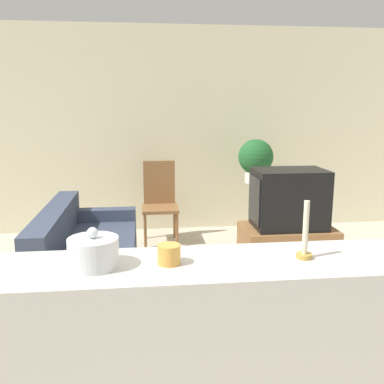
# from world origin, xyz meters

# --- Properties ---
(wall_back) EXTENTS (9.00, 0.06, 2.70)m
(wall_back) POSITION_xyz_m (0.00, 3.43, 1.35)
(wall_back) COLOR beige
(wall_back) RESTS_ON ground_plane
(couch) EXTENTS (0.80, 1.66, 0.79)m
(couch) POSITION_xyz_m (-0.61, 1.43, 0.29)
(couch) COLOR #384256
(couch) RESTS_ON ground_plane
(tv_stand) EXTENTS (0.91, 0.58, 0.48)m
(tv_stand) POSITION_xyz_m (1.36, 1.68, 0.24)
(tv_stand) COLOR olive
(tv_stand) RESTS_ON ground_plane
(television) EXTENTS (0.71, 0.48, 0.59)m
(television) POSITION_xyz_m (1.35, 1.68, 0.78)
(television) COLOR black
(television) RESTS_ON tv_stand
(wooden_chair) EXTENTS (0.44, 0.44, 1.00)m
(wooden_chair) POSITION_xyz_m (0.12, 2.88, 0.54)
(wooden_chair) COLOR olive
(wooden_chair) RESTS_ON ground_plane
(plant_stand) EXTENTS (0.14, 0.14, 0.70)m
(plant_stand) POSITION_xyz_m (1.35, 2.96, 0.35)
(plant_stand) COLOR olive
(plant_stand) RESTS_ON ground_plane
(potted_plant) EXTENTS (0.45, 0.45, 0.56)m
(potted_plant) POSITION_xyz_m (1.35, 2.96, 1.01)
(potted_plant) COLOR white
(potted_plant) RESTS_ON plant_stand
(foreground_counter) EXTENTS (2.28, 0.44, 1.05)m
(foreground_counter) POSITION_xyz_m (0.00, -0.65, 0.52)
(foreground_counter) COLOR beige
(foreground_counter) RESTS_ON ground_plane
(decorative_bowl) EXTENTS (0.21, 0.21, 0.17)m
(decorative_bowl) POSITION_xyz_m (-0.29, -0.65, 1.11)
(decorative_bowl) COLOR silver
(decorative_bowl) RESTS_ON foreground_counter
(candle_jar) EXTENTS (0.10, 0.10, 0.08)m
(candle_jar) POSITION_xyz_m (0.02, -0.65, 1.09)
(candle_jar) COLOR gold
(candle_jar) RESTS_ON foreground_counter
(candlestick) EXTENTS (0.07, 0.07, 0.25)m
(candlestick) POSITION_xyz_m (0.60, -0.65, 1.13)
(candlestick) COLOR #B7933D
(candlestick) RESTS_ON foreground_counter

